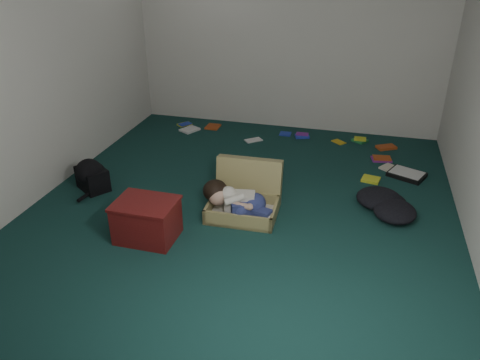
% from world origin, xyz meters
% --- Properties ---
extents(floor, '(4.50, 4.50, 0.00)m').
position_xyz_m(floor, '(0.00, 0.00, 0.00)').
color(floor, '#133732').
rests_on(floor, ground).
extents(wall_back, '(4.50, 0.00, 4.50)m').
position_xyz_m(wall_back, '(0.00, 2.25, 1.30)').
color(wall_back, silver).
rests_on(wall_back, ground).
extents(wall_front, '(4.50, 0.00, 4.50)m').
position_xyz_m(wall_front, '(0.00, -2.25, 1.30)').
color(wall_front, silver).
rests_on(wall_front, ground).
extents(wall_left, '(0.00, 4.50, 4.50)m').
position_xyz_m(wall_left, '(-2.00, 0.00, 1.30)').
color(wall_left, silver).
rests_on(wall_left, ground).
extents(suitcase, '(0.65, 0.64, 0.47)m').
position_xyz_m(suitcase, '(0.03, -0.08, 0.14)').
color(suitcase, '#9F9357').
rests_on(suitcase, floor).
extents(person, '(0.69, 0.33, 0.29)m').
position_xyz_m(person, '(-0.01, -0.24, 0.18)').
color(person, silver).
rests_on(person, suitcase).
extents(maroon_bin, '(0.52, 0.41, 0.35)m').
position_xyz_m(maroon_bin, '(-0.66, -0.75, 0.18)').
color(maroon_bin, '#5F1413').
rests_on(maroon_bin, floor).
extents(backpack, '(0.54, 0.52, 0.25)m').
position_xyz_m(backpack, '(-1.59, -0.07, 0.13)').
color(backpack, black).
rests_on(backpack, floor).
extents(clothing_pile, '(0.53, 0.45, 0.15)m').
position_xyz_m(clothing_pile, '(1.27, 0.21, 0.08)').
color(clothing_pile, black).
rests_on(clothing_pile, floor).
extents(paper_tray, '(0.45, 0.40, 0.05)m').
position_xyz_m(paper_tray, '(1.57, 1.06, 0.03)').
color(paper_tray, black).
rests_on(paper_tray, floor).
extents(book_scatter, '(2.92, 1.32, 0.02)m').
position_xyz_m(book_scatter, '(0.30, 1.69, 0.01)').
color(book_scatter, yellow).
rests_on(book_scatter, floor).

